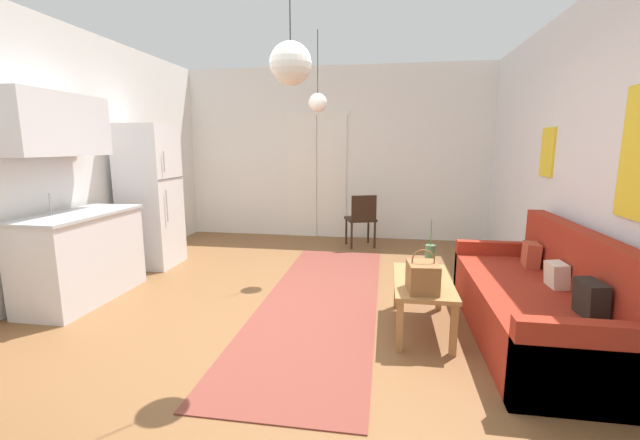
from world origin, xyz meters
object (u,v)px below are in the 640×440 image
Objects in this scene: handbag at (423,277)px; pendant_lamp_far at (318,102)px; bamboo_vase at (430,259)px; pendant_lamp_near at (291,63)px; accent_chair at (362,217)px; couch at (540,305)px; refrigerator at (150,196)px; coffee_table at (422,286)px.

handbag is 2.49m from pendant_lamp_far.
pendant_lamp_near is (-1.03, -0.80, 1.50)m from bamboo_vase.
bamboo_vase is 2.71m from accent_chair.
couch is 1.15× the size of refrigerator.
coffee_table is 1.08× the size of pendant_lamp_near.
couch is 2.65m from pendant_lamp_near.
pendant_lamp_far reaches higher than bamboo_vase.
bamboo_vase is 0.54× the size of pendant_lamp_far.
couch is 4.32× the size of bamboo_vase.
bamboo_vase is 2.25m from pendant_lamp_far.
refrigerator is 2.02× the size of pendant_lamp_far.
coffee_table is at bearing -112.13° from bamboo_vase.
pendant_lamp_near reaches higher than accent_chair.
refrigerator is (-3.26, 1.68, 0.35)m from handbag.
refrigerator reaches higher than bamboo_vase.
handbag reaches higher than coffee_table.
refrigerator is at bearing 8.48° from accent_chair.
refrigerator reaches higher than accent_chair.
couch is 3.24m from accent_chair.
pendant_lamp_near is at bearing -85.46° from pendant_lamp_far.
pendant_lamp_far is (-2.04, 1.45, 1.73)m from couch.
pendant_lamp_near is at bearing -159.02° from handbag.
refrigerator is at bearing -179.99° from pendant_lamp_far.
handbag is at bearing -166.01° from couch.
refrigerator is 3.30m from pendant_lamp_near.
coffee_table is 1.07× the size of pendant_lamp_far.
accent_chair is 0.92× the size of pendant_lamp_near.
refrigerator reaches higher than coffee_table.
bamboo_vase is 3.59m from refrigerator.
handbag is 0.41× the size of accent_chair.
couch is 2.35× the size of pendant_lamp_near.
pendant_lamp_far is at bearing 128.77° from coffee_table.
pendant_lamp_near reaches higher than refrigerator.
bamboo_vase is (-0.85, 0.21, 0.28)m from couch.
accent_chair is at bearing 119.45° from couch.
pendant_lamp_far reaches higher than refrigerator.
coffee_table is (-0.91, 0.05, 0.09)m from couch.
pendant_lamp_far is at bearing 52.81° from accent_chair.
couch is 2.18× the size of coffee_table.
refrigerator is at bearing 159.80° from bamboo_vase.
bamboo_vase reaches higher than couch.
pendant_lamp_near is (-0.93, -0.36, 1.51)m from handbag.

